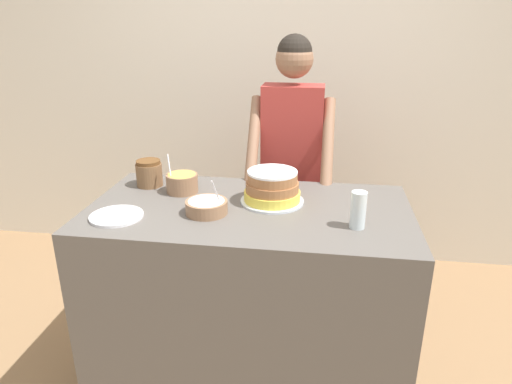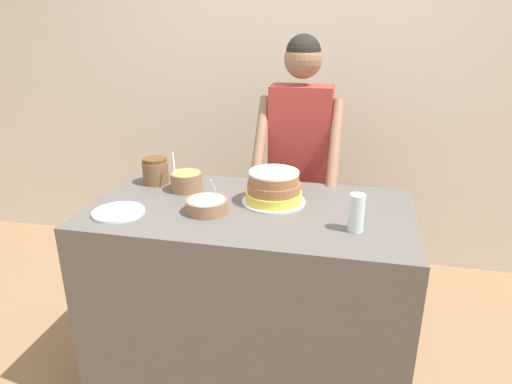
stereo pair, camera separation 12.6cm
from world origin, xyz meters
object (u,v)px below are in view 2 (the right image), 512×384
at_px(frosting_bowl_white, 207,205).
at_px(ceramic_plate, 119,212).
at_px(person_baker, 300,153).
at_px(cake, 274,188).
at_px(stoneware_jar, 155,171).
at_px(drinking_glass, 357,213).
at_px(frosting_bowl_yellow, 186,181).

distance_m(frosting_bowl_white, ceramic_plate, 0.38).
bearing_deg(person_baker, frosting_bowl_white, -113.51).
relative_size(cake, stoneware_jar, 2.20).
bearing_deg(person_baker, drinking_glass, -67.38).
height_order(person_baker, frosting_bowl_yellow, person_baker).
bearing_deg(drinking_glass, cake, 149.07).
bearing_deg(frosting_bowl_yellow, stoneware_jar, 161.14).
bearing_deg(frosting_bowl_yellow, person_baker, 44.49).
xyz_separation_m(person_baker, frosting_bowl_white, (-0.31, -0.72, -0.05)).
distance_m(person_baker, drinking_glass, 0.84).
bearing_deg(stoneware_jar, frosting_bowl_yellow, -18.86).
bearing_deg(stoneware_jar, frosting_bowl_white, -39.07).
height_order(person_baker, stoneware_jar, person_baker).
bearing_deg(frosting_bowl_white, person_baker, 66.49).
relative_size(cake, drinking_glass, 1.90).
bearing_deg(cake, ceramic_plate, -157.06).
distance_m(cake, frosting_bowl_yellow, 0.45).
bearing_deg(cake, frosting_bowl_white, -147.57).
bearing_deg(ceramic_plate, stoneware_jar, 90.16).
distance_m(cake, drinking_glass, 0.43).
height_order(frosting_bowl_yellow, ceramic_plate, frosting_bowl_yellow).
relative_size(person_baker, frosting_bowl_yellow, 8.99).
bearing_deg(frosting_bowl_yellow, ceramic_plate, -119.33).
height_order(frosting_bowl_yellow, stoneware_jar, frosting_bowl_yellow).
xyz_separation_m(frosting_bowl_yellow, stoneware_jar, (-0.19, 0.06, 0.02)).
bearing_deg(cake, person_baker, 85.05).
bearing_deg(frosting_bowl_white, stoneware_jar, 140.93).
height_order(drinking_glass, stoneware_jar, drinking_glass).
xyz_separation_m(frosting_bowl_white, stoneware_jar, (-0.37, 0.30, 0.03)).
distance_m(person_baker, cake, 0.55).
relative_size(frosting_bowl_yellow, drinking_glass, 1.21).
bearing_deg(drinking_glass, frosting_bowl_white, 175.26).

